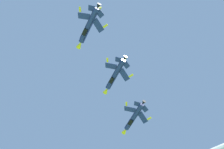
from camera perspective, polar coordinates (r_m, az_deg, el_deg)
fighter_jet_lead at (r=117.88m, az=3.77°, el=-7.39°), size 10.50×14.82×4.92m
fighter_jet_left_wing at (r=110.27m, az=0.54°, el=-0.08°), size 10.42×14.82×5.09m
fighter_jet_right_wing at (r=101.59m, az=-4.07°, el=8.31°), size 10.38×14.82×5.16m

